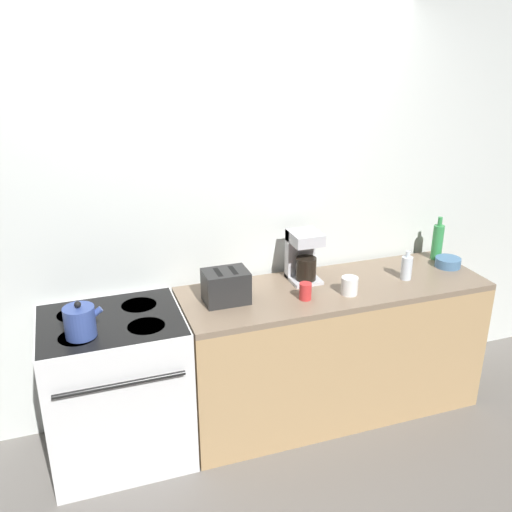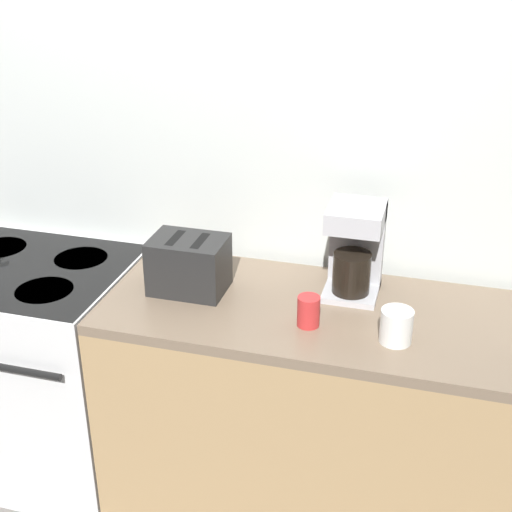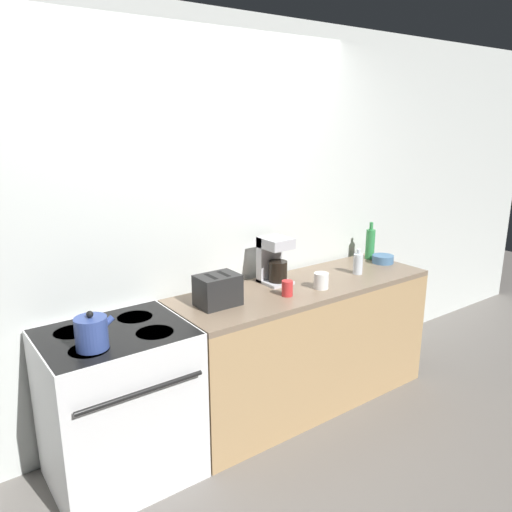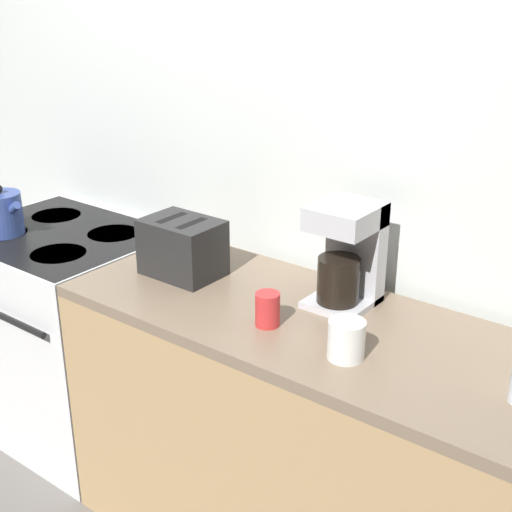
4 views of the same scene
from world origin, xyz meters
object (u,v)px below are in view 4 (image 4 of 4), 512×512
Objects in this scene: coffee_maker at (348,252)px; cup_red at (268,309)px; kettle at (2,213)px; stove at (68,332)px; toaster at (183,247)px; cup_white at (346,340)px.

coffee_maker reaches higher than cup_red.
kettle is 1.37m from coffee_maker.
cup_red reaches higher than stove.
coffee_maker reaches higher than toaster.
kettle is 0.62× the size of coffee_maker.
coffee_maker is at bearing 7.35° from stove.
kettle is 0.79× the size of toaster.
kettle is at bearing 179.87° from cup_white.
cup_white is 1.07× the size of cup_red.
kettle is 0.82m from toaster.
toaster reaches higher than stove.
cup_red is at bearing 175.49° from cup_white.
cup_white is (1.36, -0.13, 0.48)m from stove.
coffee_maker is at bearing 14.93° from toaster.
cup_red is at bearing 0.83° from kettle.
cup_white is at bearing -4.51° from cup_red.
stove is 0.84m from toaster.
toaster is 0.73m from cup_white.
stove is at bearing 40.31° from kettle.
kettle reaches higher than toaster.
cup_red is at bearing -110.40° from coffee_maker.
cup_white is (0.71, -0.14, -0.04)m from toaster.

